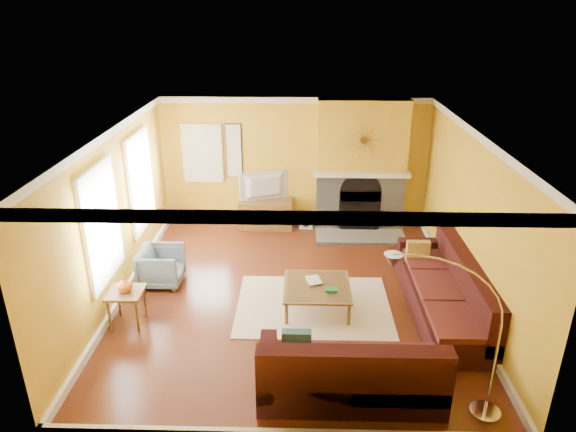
{
  "coord_description": "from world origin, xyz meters",
  "views": [
    {
      "loc": [
        0.13,
        -7.22,
        4.44
      ],
      "look_at": [
        -0.07,
        0.4,
        1.24
      ],
      "focal_mm": 32.0,
      "sensor_mm": 36.0,
      "label": 1
    }
  ],
  "objects_px": {
    "armchair": "(161,266)",
    "media_console": "(266,214)",
    "coffee_table": "(317,297)",
    "side_table": "(128,308)",
    "arc_lamp": "(447,340)",
    "sectional_sofa": "(374,301)"
  },
  "relations": [
    {
      "from": "armchair",
      "to": "side_table",
      "type": "relative_size",
      "value": 1.28
    },
    {
      "from": "sectional_sofa",
      "to": "arc_lamp",
      "type": "relative_size",
      "value": 1.79
    },
    {
      "from": "media_console",
      "to": "armchair",
      "type": "xyz_separation_m",
      "value": [
        -1.6,
        -2.4,
        0.02
      ]
    },
    {
      "from": "side_table",
      "to": "coffee_table",
      "type": "bearing_deg",
      "value": 10.12
    },
    {
      "from": "arc_lamp",
      "to": "coffee_table",
      "type": "bearing_deg",
      "value": 121.35
    },
    {
      "from": "media_console",
      "to": "side_table",
      "type": "height_order",
      "value": "media_console"
    },
    {
      "from": "sectional_sofa",
      "to": "coffee_table",
      "type": "relative_size",
      "value": 3.62
    },
    {
      "from": "sectional_sofa",
      "to": "coffee_table",
      "type": "bearing_deg",
      "value": 147.99
    },
    {
      "from": "arc_lamp",
      "to": "media_console",
      "type": "bearing_deg",
      "value": 113.82
    },
    {
      "from": "sectional_sofa",
      "to": "arc_lamp",
      "type": "height_order",
      "value": "arc_lamp"
    },
    {
      "from": "sectional_sofa",
      "to": "arc_lamp",
      "type": "distance_m",
      "value": 1.88
    },
    {
      "from": "coffee_table",
      "to": "armchair",
      "type": "relative_size",
      "value": 1.44
    },
    {
      "from": "media_console",
      "to": "side_table",
      "type": "relative_size",
      "value": 2.0
    },
    {
      "from": "side_table",
      "to": "arc_lamp",
      "type": "bearing_deg",
      "value": -22.32
    },
    {
      "from": "coffee_table",
      "to": "side_table",
      "type": "xyz_separation_m",
      "value": [
        -2.8,
        -0.5,
        0.07
      ]
    },
    {
      "from": "sectional_sofa",
      "to": "side_table",
      "type": "height_order",
      "value": "sectional_sofa"
    },
    {
      "from": "media_console",
      "to": "arc_lamp",
      "type": "distance_m",
      "value": 5.84
    },
    {
      "from": "media_console",
      "to": "sectional_sofa",
      "type": "bearing_deg",
      "value": -63.43
    },
    {
      "from": "armchair",
      "to": "side_table",
      "type": "bearing_deg",
      "value": 170.54
    },
    {
      "from": "armchair",
      "to": "media_console",
      "type": "bearing_deg",
      "value": -33.69
    },
    {
      "from": "coffee_table",
      "to": "sectional_sofa",
      "type": "bearing_deg",
      "value": -32.01
    },
    {
      "from": "sectional_sofa",
      "to": "side_table",
      "type": "distance_m",
      "value": 3.6
    }
  ]
}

